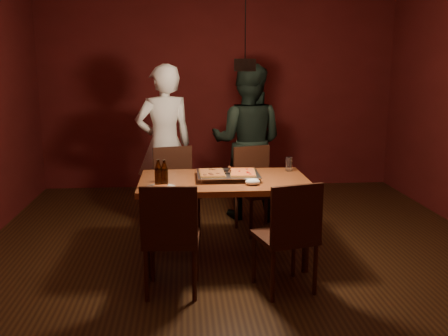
{
  "coord_description": "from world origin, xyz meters",
  "views": [
    {
      "loc": [
        -0.51,
        -4.13,
        1.76
      ],
      "look_at": [
        -0.16,
        0.2,
        0.85
      ],
      "focal_mm": 40.0,
      "sensor_mm": 36.0,
      "label": 1
    }
  ],
  "objects": [
    {
      "name": "diner_white",
      "position": [
        -0.73,
        1.37,
        0.88
      ],
      "size": [
        0.74,
        0.6,
        1.76
      ],
      "primitive_type": "imported",
      "rotation": [
        0.0,
        0.0,
        3.46
      ],
      "color": "white",
      "rests_on": "floor"
    },
    {
      "name": "beer_bottle_b",
      "position": [
        -0.68,
        -0.05,
        0.86
      ],
      "size": [
        0.06,
        0.06,
        0.23
      ],
      "color": "black",
      "rests_on": "dining_table"
    },
    {
      "name": "chair_far_left",
      "position": [
        -0.61,
        1.02,
        0.54
      ],
      "size": [
        0.51,
        0.51,
        0.49
      ],
      "rotation": [
        0.0,
        0.0,
        3.38
      ],
      "color": "#38190F",
      "rests_on": "floor"
    },
    {
      "name": "pendant_lamp",
      "position": [
        0.0,
        0.0,
        1.76
      ],
      "size": [
        0.18,
        0.18,
        1.1
      ],
      "color": "black",
      "rests_on": "ceiling"
    },
    {
      "name": "beer_bottle_a",
      "position": [
        -0.72,
        -0.06,
        0.87
      ],
      "size": [
        0.06,
        0.06,
        0.24
      ],
      "color": "black",
      "rests_on": "dining_table"
    },
    {
      "name": "pizza_cheese",
      "position": [
        0.01,
        0.21,
        0.81
      ],
      "size": [
        0.25,
        0.37,
        0.02
      ],
      "primitive_type": "cube",
      "rotation": [
        0.0,
        0.0,
        -0.09
      ],
      "color": "gold",
      "rests_on": "pizza_tray"
    },
    {
      "name": "spatula",
      "position": [
        -0.11,
        0.23,
        0.81
      ],
      "size": [
        0.12,
        0.25,
        0.04
      ],
      "primitive_type": null,
      "rotation": [
        0.0,
        0.0,
        -0.14
      ],
      "color": "silver",
      "rests_on": "pizza_tray"
    },
    {
      "name": "chair_near_right",
      "position": [
        0.29,
        -0.56,
        0.54
      ],
      "size": [
        0.51,
        0.51,
        0.49
      ],
      "rotation": [
        0.0,
        0.0,
        0.26
      ],
      "color": "#38190F",
      "rests_on": "floor"
    },
    {
      "name": "chair_near_left",
      "position": [
        -0.62,
        -0.52,
        0.54
      ],
      "size": [
        0.45,
        0.45,
        0.49
      ],
      "rotation": [
        0.0,
        0.0,
        -0.07
      ],
      "color": "#38190F",
      "rests_on": "floor"
    },
    {
      "name": "napkin",
      "position": [
        0.07,
        -0.04,
        0.78
      ],
      "size": [
        0.13,
        0.1,
        0.05
      ],
      "primitive_type": "ellipsoid",
      "color": "white",
      "rests_on": "dining_table"
    },
    {
      "name": "water_glass_left",
      "position": [
        -0.69,
        0.13,
        0.81
      ],
      "size": [
        0.07,
        0.07,
        0.11
      ],
      "primitive_type": "cylinder",
      "color": "silver",
      "rests_on": "dining_table"
    },
    {
      "name": "chair_far_right",
      "position": [
        0.25,
        1.0,
        0.54
      ],
      "size": [
        0.53,
        0.53,
        0.49
      ],
      "rotation": [
        0.0,
        0.0,
        3.46
      ],
      "color": "#38190F",
      "rests_on": "floor"
    },
    {
      "name": "water_glass_right",
      "position": [
        0.49,
        0.48,
        0.82
      ],
      "size": [
        0.07,
        0.07,
        0.13
      ],
      "primitive_type": "cylinder",
      "color": "silver",
      "rests_on": "dining_table"
    },
    {
      "name": "pizza_tray",
      "position": [
        -0.12,
        0.22,
        0.77
      ],
      "size": [
        0.56,
        0.46,
        0.05
      ],
      "primitive_type": "cube",
      "rotation": [
        0.0,
        0.0,
        -0.02
      ],
      "color": "silver",
      "rests_on": "dining_table"
    },
    {
      "name": "diner_dark",
      "position": [
        0.22,
        1.48,
        0.88
      ],
      "size": [
        1.01,
        0.89,
        1.76
      ],
      "primitive_type": "imported",
      "rotation": [
        0.0,
        0.0,
        2.84
      ],
      "color": "black",
      "rests_on": "floor"
    },
    {
      "name": "pizza_meat",
      "position": [
        -0.26,
        0.21,
        0.81
      ],
      "size": [
        0.23,
        0.35,
        0.02
      ],
      "primitive_type": "cube",
      "rotation": [
        0.0,
        0.0,
        0.02
      ],
      "color": "maroon",
      "rests_on": "pizza_tray"
    },
    {
      "name": "plate_slice",
      "position": [
        -0.71,
        -0.13,
        0.76
      ],
      "size": [
        0.26,
        0.26,
        0.03
      ],
      "color": "white",
      "rests_on": "dining_table"
    },
    {
      "name": "room_shell",
      "position": [
        0.0,
        0.0,
        1.4
      ],
      "size": [
        6.0,
        6.0,
        6.0
      ],
      "color": "#3B2410",
      "rests_on": "ground"
    },
    {
      "name": "dining_table",
      "position": [
        -0.16,
        0.2,
        0.68
      ],
      "size": [
        1.5,
        0.9,
        0.75
      ],
      "color": "brown",
      "rests_on": "floor"
    }
  ]
}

